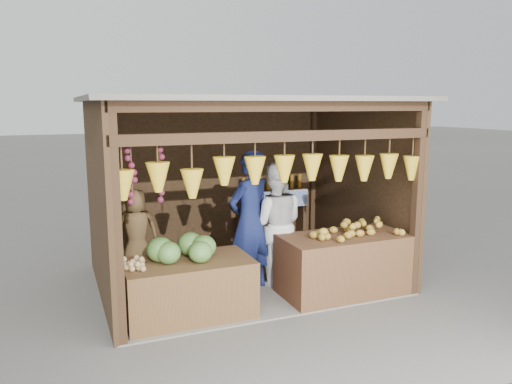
% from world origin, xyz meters
% --- Properties ---
extents(ground, '(80.00, 80.00, 0.00)m').
position_xyz_m(ground, '(0.00, 0.00, 0.00)').
color(ground, '#514F49').
rests_on(ground, ground).
extents(stall_structure, '(4.30, 3.30, 2.66)m').
position_xyz_m(stall_structure, '(-0.03, -0.04, 1.67)').
color(stall_structure, slate).
rests_on(stall_structure, ground).
extents(back_shelf, '(1.25, 0.32, 1.32)m').
position_xyz_m(back_shelf, '(1.05, 1.28, 0.87)').
color(back_shelf, '#382314').
rests_on(back_shelf, ground).
extents(counter_left, '(1.54, 0.85, 0.71)m').
position_xyz_m(counter_left, '(-1.08, -1.00, 0.36)').
color(counter_left, '#50301A').
rests_on(counter_left, ground).
extents(counter_right, '(1.73, 0.85, 0.82)m').
position_xyz_m(counter_right, '(1.07, -1.07, 0.41)').
color(counter_right, '#4A2A18').
rests_on(counter_right, ground).
extents(stool, '(0.32, 0.32, 0.30)m').
position_xyz_m(stool, '(-1.53, -0.04, 0.15)').
color(stool, black).
rests_on(stool, ground).
extents(man_standing, '(0.84, 0.70, 1.95)m').
position_xyz_m(man_standing, '(-0.06, -0.44, 0.98)').
color(man_standing, '#121A45').
rests_on(man_standing, ground).
extents(woman_standing, '(1.05, 0.95, 1.77)m').
position_xyz_m(woman_standing, '(0.35, -0.37, 0.89)').
color(woman_standing, silver).
rests_on(woman_standing, ground).
extents(vendor_seated, '(0.61, 0.44, 1.16)m').
position_xyz_m(vendor_seated, '(-1.53, -0.04, 0.88)').
color(vendor_seated, brown).
rests_on(vendor_seated, stool).
extents(melon_pile, '(1.00, 0.50, 0.32)m').
position_xyz_m(melon_pile, '(-1.10, -0.98, 0.87)').
color(melon_pile, '#185316').
rests_on(melon_pile, counter_left).
extents(tanfruit_pile, '(0.34, 0.40, 0.13)m').
position_xyz_m(tanfruit_pile, '(-1.71, -1.06, 0.78)').
color(tanfruit_pile, '#A07A49').
rests_on(tanfruit_pile, counter_left).
extents(mango_pile, '(1.40, 0.64, 0.22)m').
position_xyz_m(mango_pile, '(1.17, -1.12, 0.93)').
color(mango_pile, '#C25919').
rests_on(mango_pile, counter_right).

